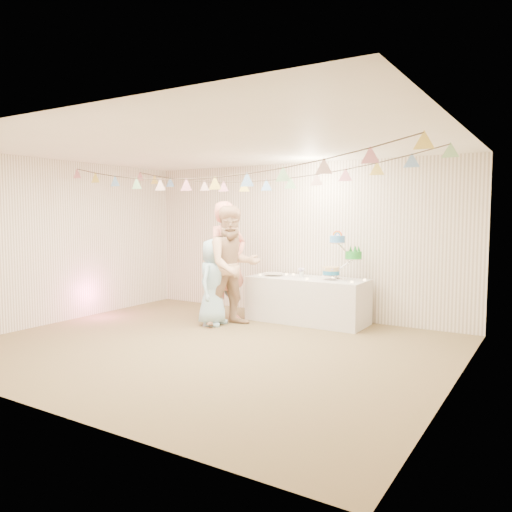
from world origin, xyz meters
The scene contains 25 objects.
floor centered at (0.00, 0.00, 0.00)m, with size 6.00×6.00×0.00m, color brown.
ceiling centered at (0.00, 0.00, 2.60)m, with size 6.00×6.00×0.00m, color white.
back_wall centered at (0.00, 2.50, 1.30)m, with size 6.00×6.00×0.00m, color white.
front_wall centered at (0.00, -2.50, 1.30)m, with size 6.00×6.00×0.00m, color white.
left_wall centered at (-3.00, 0.00, 1.30)m, with size 5.00×5.00×0.00m, color white.
right_wall centered at (3.00, 0.00, 1.30)m, with size 5.00×5.00×0.00m, color white.
table centered at (0.41, 2.03, 0.36)m, with size 1.91×0.76×0.72m, color silver.
cake_stand centered at (0.96, 2.08, 1.11)m, with size 0.64×0.37×0.71m, color silver, non-canonical shape.
cake_bottom centered at (0.81, 2.02, 0.84)m, with size 0.31×0.31×0.15m, color teal, non-canonical shape.
cake_middle centered at (1.14, 2.17, 1.11)m, with size 0.27×0.27×0.22m, color green, non-canonical shape.
cake_top_tier centered at (0.90, 2.05, 1.38)m, with size 0.25×0.25×0.19m, color #4B98EE, non-canonical shape.
platter centered at (-0.18, 1.98, 0.76)m, with size 0.31×0.31×0.02m, color white.
posy centered at (0.28, 2.08, 0.83)m, with size 0.13×0.13×0.15m, color white, non-canonical shape.
person_adult_a centered at (-0.73, 1.43, 0.97)m, with size 0.71×0.47×1.95m, color #FF9A85.
person_adult_b centered at (-0.47, 1.21, 0.94)m, with size 0.91×0.71×1.87m, color tan.
person_child centered at (-0.76, 1.08, 0.68)m, with size 0.66×0.43×1.35m, color #A1CFE4.
bunting_back centered at (0.00, 1.10, 2.35)m, with size 5.60×1.10×0.40m, color pink, non-canonical shape.
bunting_front centered at (0.00, -0.20, 2.32)m, with size 5.60×0.90×0.36m, color #72A5E5, non-canonical shape.
tealight_0 centered at (-0.39, 1.88, 0.73)m, with size 0.04×0.04×0.03m, color #FFD88C.
tealight_1 centered at (0.06, 2.21, 0.73)m, with size 0.04×0.04×0.03m, color #FFD88C.
tealight_2 centered at (0.51, 1.81, 0.73)m, with size 0.04×0.04×0.03m, color #FFD88C.
tealight_3 centered at (0.76, 2.25, 0.73)m, with size 0.04×0.04×0.03m, color #FFD88C.
tealight_4 centered at (1.23, 1.85, 0.73)m, with size 0.04×0.04×0.03m, color #FFD88C.
tealight_5 centered at (1.31, 2.18, 0.73)m, with size 0.04×0.04×0.03m, color #FFD88C.
tealight_6 centered at (-0.05, 2.17, 0.73)m, with size 0.04×0.04×0.03m, color #FFD88C.
Camera 1 is at (3.88, -5.17, 1.75)m, focal length 35.00 mm.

